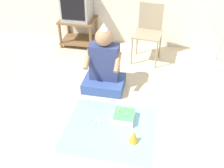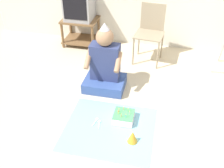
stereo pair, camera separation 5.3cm
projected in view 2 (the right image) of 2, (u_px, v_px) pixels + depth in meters
The scene contains 10 objects.
ground_plane at pixel (161, 127), 2.99m from camera, with size 16.00×16.00×0.00m, color beige.
tv_stand at pixel (81, 29), 4.54m from camera, with size 0.60×0.46×0.47m.
tv at pixel (79, 5), 4.30m from camera, with size 0.45×0.43×0.48m.
folding_chair at pixel (151, 29), 3.97m from camera, with size 0.46×0.44×0.88m.
person_seated at pixel (105, 67), 3.45m from camera, with size 0.54×0.43×0.92m.
party_cloth at pixel (109, 128), 2.97m from camera, with size 1.01×0.90×0.01m.
birthday_cake at pixel (124, 117), 3.05m from camera, with size 0.24×0.24×0.15m.
party_hat_blue at pixel (133, 137), 2.77m from camera, with size 0.11×0.11×0.15m.
plastic_spoon_near at pixel (97, 120), 3.07m from camera, with size 0.05×0.14×0.01m.
plastic_spoon_far at pixel (99, 122), 3.04m from camera, with size 0.05×0.14×0.01m.
Camera 2 is at (-0.08, -2.22, 2.14)m, focal length 42.00 mm.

